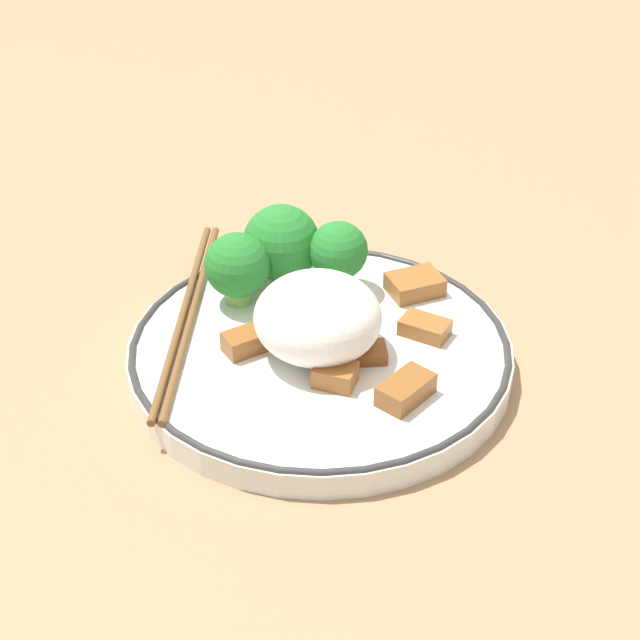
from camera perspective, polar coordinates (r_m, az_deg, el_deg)
The scene contains 13 objects.
ground_plane at distance 0.70m, azimuth -0.00°, elevation -2.52°, with size 3.00×3.00×0.00m, color #9E7A56.
plate at distance 0.70m, azimuth -0.00°, elevation -1.82°, with size 0.25×0.25×0.02m.
rice_mound at distance 0.67m, azimuth 0.22°, elevation 0.09°, with size 0.08×0.08×0.05m.
broccoli_back_left at distance 0.73m, azimuth 0.93°, elevation 3.66°, with size 0.04×0.04×0.05m.
broccoli_back_center at distance 0.74m, azimuth -2.07°, elevation 4.10°, with size 0.05×0.05×0.06m.
broccoli_back_right at distance 0.72m, azimuth -4.44°, elevation 2.87°, with size 0.04×0.04×0.05m.
meat_near_front at distance 0.69m, azimuth -4.03°, elevation -1.18°, with size 0.03×0.03×0.01m.
meat_near_left at distance 0.65m, azimuth 4.59°, elevation -3.74°, with size 0.04×0.04×0.01m.
meat_near_right at distance 0.75m, azimuth 5.08°, elevation 1.90°, with size 0.05×0.04×0.01m.
meat_near_back at distance 0.66m, azimuth 0.82°, elevation -2.95°, with size 0.03×0.02×0.01m.
meat_on_rice_edge at distance 0.68m, azimuth 2.23°, elevation -1.77°, with size 0.04×0.03×0.01m.
meat_mid_left at distance 0.70m, azimuth 5.61°, elevation -0.40°, with size 0.04×0.03×0.01m.
chopsticks at distance 0.72m, azimuth -7.08°, elevation 0.30°, with size 0.04×0.23×0.01m.
Camera 1 is at (-0.10, 0.55, 0.42)m, focal length 60.00 mm.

